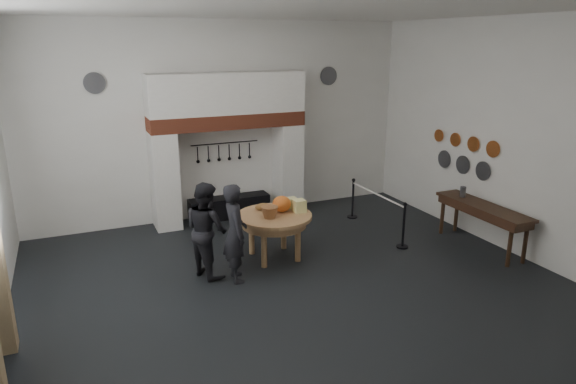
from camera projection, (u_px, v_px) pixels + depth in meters
name	position (u px, v px, depth m)	size (l,w,h in m)	color
floor	(293.00, 282.00, 8.93)	(9.00, 8.00, 0.02)	black
ceiling	(294.00, 8.00, 7.65)	(9.00, 8.00, 0.02)	silver
wall_back	(223.00, 121.00, 11.81)	(9.00, 0.02, 4.50)	silver
wall_front	(469.00, 241.00, 4.78)	(9.00, 0.02, 4.50)	silver
wall_right	(504.00, 136.00, 10.01)	(0.02, 8.00, 4.50)	silver
chimney_pier_left	(165.00, 181.00, 11.27)	(0.55, 0.70, 2.15)	silver
chimney_pier_right	(288.00, 168.00, 12.40)	(0.55, 0.70, 2.15)	silver
hearth_brick_band	(227.00, 121.00, 11.48)	(3.50, 0.72, 0.32)	#9E442B
chimney_hood	(226.00, 93.00, 11.31)	(3.50, 0.70, 0.90)	silver
iron_range	(229.00, 207.00, 12.13)	(1.90, 0.45, 0.50)	black
utensil_rail	(225.00, 143.00, 11.88)	(0.02, 0.02, 1.60)	black
work_table	(274.00, 216.00, 9.71)	(1.44, 1.44, 0.07)	tan
pumpkin	(282.00, 204.00, 9.82)	(0.36, 0.36, 0.31)	orange
cheese_block_big	(299.00, 206.00, 9.81)	(0.22, 0.22, 0.24)	#E7E38A
cheese_block_small	(292.00, 203.00, 10.08)	(0.18, 0.18, 0.20)	#D1CB7D
wicker_basket	(270.00, 212.00, 9.48)	(0.32, 0.32, 0.22)	brown
bread_loaf	(263.00, 207.00, 9.95)	(0.31, 0.18, 0.13)	olive
visitor_near	(235.00, 233.00, 8.79)	(0.63, 0.42, 1.74)	black
visitor_far	(206.00, 229.00, 8.99)	(0.83, 0.65, 1.71)	black
side_table	(483.00, 206.00, 10.19)	(0.55, 2.20, 0.06)	#361F13
pewter_jug	(463.00, 192.00, 10.67)	(0.12, 0.12, 0.22)	#535359
copper_pan_a	(493.00, 149.00, 10.26)	(0.34, 0.34, 0.03)	#C6662D
copper_pan_b	(473.00, 144.00, 10.74)	(0.32, 0.32, 0.03)	#C6662D
copper_pan_c	(455.00, 140.00, 11.22)	(0.30, 0.30, 0.03)	#C6662D
copper_pan_d	(439.00, 136.00, 11.71)	(0.28, 0.28, 0.03)	#C6662D
pewter_plate_left	(483.00, 171.00, 10.57)	(0.40, 0.40, 0.03)	#4C4C51
pewter_plate_mid	(463.00, 165.00, 11.10)	(0.40, 0.40, 0.03)	#4C4C51
pewter_plate_right	(444.00, 159.00, 11.63)	(0.40, 0.40, 0.03)	#4C4C51
pewter_plate_back_left	(94.00, 83.00, 10.47)	(0.44, 0.44, 0.03)	#4C4C51
pewter_plate_back_right	(329.00, 76.00, 12.53)	(0.44, 0.44, 0.03)	#4C4C51
barrier_post_near	(404.00, 227.00, 10.29)	(0.05, 0.05, 0.90)	black
barrier_post_far	(353.00, 199.00, 12.05)	(0.05, 0.05, 0.90)	black
barrier_rope	(377.00, 194.00, 11.06)	(0.04, 0.04, 2.00)	beige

